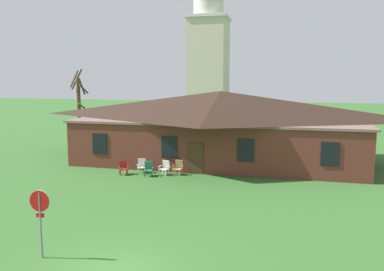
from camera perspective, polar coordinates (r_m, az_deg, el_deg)
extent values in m
cube|color=brown|center=(31.71, 4.03, -0.62)|extent=(20.79, 10.00, 3.20)
cube|color=#795B55|center=(31.50, 4.06, 2.40)|extent=(21.21, 10.20, 0.16)
pyramid|color=black|center=(31.41, 4.08, 4.42)|extent=(21.63, 10.40, 2.06)
cube|color=black|center=(29.47, -12.91, -1.16)|extent=(1.10, 0.06, 1.50)
cube|color=black|center=(27.48, -3.23, -1.63)|extent=(1.10, 0.06, 1.50)
cube|color=black|center=(26.39, 7.60, -2.09)|extent=(1.10, 0.06, 1.50)
cube|color=black|center=(26.30, 18.92, -2.50)|extent=(1.10, 0.06, 1.50)
cube|color=#422819|center=(27.12, 0.48, -3.27)|extent=(1.10, 0.06, 2.10)
cube|color=beige|center=(52.94, 2.30, 8.67)|extent=(4.80, 4.80, 13.84)
cube|color=silver|center=(53.48, 2.34, 16.29)|extent=(5.18, 5.18, 0.36)
cylinder|color=silver|center=(53.68, 2.35, 17.64)|extent=(3.80, 3.80, 2.20)
cylinder|color=slate|center=(15.65, -20.59, -11.79)|extent=(0.07, 0.07, 2.43)
cylinder|color=white|center=(15.39, -20.73, -8.64)|extent=(0.81, 0.04, 0.81)
cylinder|color=#B71414|center=(15.37, -20.78, -8.67)|extent=(0.76, 0.05, 0.76)
cube|color=#B71414|center=(15.53, -20.66, -10.50)|extent=(0.32, 0.04, 0.16)
cube|color=white|center=(15.54, -20.63, -10.48)|extent=(0.34, 0.03, 0.18)
cube|color=maroon|center=(27.25, -9.08, -5.19)|extent=(0.07, 0.07, 0.36)
cube|color=maroon|center=(27.18, -10.04, -5.25)|extent=(0.07, 0.07, 0.36)
cube|color=maroon|center=(27.68, -9.24, -4.99)|extent=(0.07, 0.07, 0.36)
cube|color=maroon|center=(27.61, -10.18, -5.05)|extent=(0.07, 0.07, 0.36)
cube|color=maroon|center=(27.38, -9.64, -4.70)|extent=(0.74, 0.73, 0.05)
cube|color=maroon|center=(27.62, -9.76, -3.96)|extent=(0.53, 0.44, 0.54)
cube|color=maroon|center=(27.37, -9.05, -4.28)|extent=(0.31, 0.42, 0.03)
cube|color=maroon|center=(27.23, -8.98, -4.57)|extent=(0.06, 0.06, 0.22)
cube|color=maroon|center=(27.28, -10.25, -4.35)|extent=(0.31, 0.42, 0.03)
cube|color=maroon|center=(27.14, -10.19, -4.65)|extent=(0.06, 0.06, 0.22)
cube|color=silver|center=(27.48, -6.63, -5.03)|extent=(0.06, 0.06, 0.36)
cube|color=silver|center=(27.49, -7.59, -5.04)|extent=(0.06, 0.06, 0.36)
cube|color=silver|center=(27.91, -6.61, -4.83)|extent=(0.06, 0.06, 0.36)
cube|color=silver|center=(27.92, -7.56, -4.84)|extent=(0.06, 0.06, 0.36)
cube|color=silver|center=(27.66, -7.10, -4.52)|extent=(0.69, 0.68, 0.05)
cube|color=silver|center=(27.90, -7.10, -3.78)|extent=(0.55, 0.36, 0.54)
cube|color=silver|center=(27.59, -6.51, -4.13)|extent=(0.22, 0.46, 0.03)
cube|color=silver|center=(27.46, -6.51, -4.42)|extent=(0.05, 0.05, 0.22)
cube|color=silver|center=(27.60, -7.71, -4.14)|extent=(0.22, 0.46, 0.03)
cube|color=silver|center=(27.47, -7.72, -4.44)|extent=(0.05, 0.05, 0.22)
cube|color=#28704C|center=(26.53, -5.78, -5.50)|extent=(0.06, 0.06, 0.36)
cube|color=#28704C|center=(26.59, -6.76, -5.48)|extent=(0.06, 0.06, 0.36)
cube|color=#28704C|center=(26.96, -5.67, -5.28)|extent=(0.06, 0.06, 0.36)
cube|color=#28704C|center=(27.01, -6.64, -5.26)|extent=(0.06, 0.06, 0.36)
cube|color=#28704C|center=(26.73, -6.22, -4.95)|extent=(0.65, 0.63, 0.05)
cube|color=#28704C|center=(26.96, -6.15, -4.18)|extent=(0.54, 0.31, 0.54)
cube|color=#28704C|center=(26.63, -5.61, -4.56)|extent=(0.17, 0.47, 0.03)
cube|color=#28704C|center=(26.50, -5.65, -4.87)|extent=(0.05, 0.05, 0.22)
cube|color=#28704C|center=(26.70, -6.85, -4.55)|extent=(0.17, 0.47, 0.03)
cube|color=#28704C|center=(26.57, -6.89, -4.85)|extent=(0.05, 0.05, 0.22)
cube|color=white|center=(26.76, -3.78, -5.36)|extent=(0.06, 0.06, 0.36)
cube|color=white|center=(26.98, -4.63, -5.25)|extent=(0.06, 0.06, 0.36)
cube|color=white|center=(27.13, -3.32, -5.16)|extent=(0.06, 0.06, 0.36)
cube|color=white|center=(27.35, -4.16, -5.06)|extent=(0.06, 0.06, 0.36)
cube|color=white|center=(27.01, -3.98, -4.78)|extent=(0.63, 0.61, 0.05)
cube|color=white|center=(27.21, -3.66, -4.04)|extent=(0.54, 0.29, 0.54)
cube|color=white|center=(26.81, -3.46, -4.45)|extent=(0.15, 0.47, 0.03)
cube|color=white|center=(26.70, -3.63, -4.75)|extent=(0.05, 0.05, 0.22)
cube|color=white|center=(27.09, -4.54, -4.33)|extent=(0.15, 0.47, 0.03)
cube|color=white|center=(26.98, -4.71, -4.62)|extent=(0.05, 0.05, 0.22)
cube|color=tan|center=(26.80, -1.75, -5.32)|extent=(0.05, 0.05, 0.36)
cube|color=tan|center=(26.97, -2.66, -5.24)|extent=(0.05, 0.05, 0.36)
cube|color=tan|center=(27.21, -1.41, -5.12)|extent=(0.05, 0.05, 0.36)
cube|color=tan|center=(27.37, -2.32, -5.04)|extent=(0.05, 0.05, 0.36)
cube|color=tan|center=(27.04, -2.04, -4.76)|extent=(0.58, 0.56, 0.05)
cube|color=tan|center=(27.26, -1.80, -4.00)|extent=(0.53, 0.23, 0.54)
cube|color=tan|center=(26.88, -1.48, -4.41)|extent=(0.10, 0.47, 0.03)
cube|color=tan|center=(26.75, -1.60, -4.71)|extent=(0.04, 0.04, 0.22)
cube|color=tan|center=(27.08, -2.63, -4.32)|extent=(0.10, 0.47, 0.03)
cube|color=tan|center=(26.96, -2.76, -4.61)|extent=(0.04, 0.04, 0.22)
cylinder|color=brown|center=(39.97, -15.66, 3.27)|extent=(0.36, 0.36, 6.48)
cylinder|color=brown|center=(39.60, -15.31, 6.75)|extent=(0.28, 0.99, 1.67)
cylinder|color=brown|center=(39.62, -15.24, 3.98)|extent=(0.41, 0.98, 0.71)
cylinder|color=brown|center=(40.19, -16.30, 7.71)|extent=(0.47, 1.09, 1.62)
cylinder|color=brown|center=(40.32, -15.97, 7.66)|extent=(0.94, 0.86, 1.99)
cylinder|color=brown|center=(39.49, -15.04, 6.36)|extent=(0.30, 1.34, 0.93)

